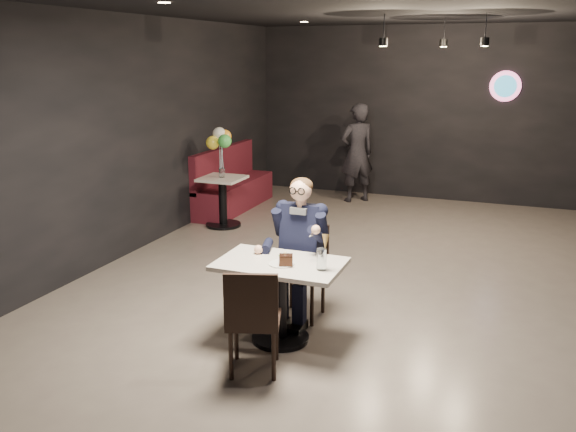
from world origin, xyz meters
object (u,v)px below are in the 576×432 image
at_px(main_table, 280,302).
at_px(chair_near, 254,318).
at_px(passerby, 357,153).
at_px(seated_man, 301,247).
at_px(side_table, 223,202).
at_px(balloon_vase, 222,173).
at_px(sundae_glass, 322,259).
at_px(booth_bench, 234,179).
at_px(chair_far, 301,273).

height_order(main_table, chair_near, chair_near).
bearing_deg(passerby, seated_man, 57.31).
height_order(side_table, passerby, passerby).
xyz_separation_m(seated_man, passerby, (-0.77, 4.94, 0.13)).
relative_size(balloon_vase, passerby, 0.08).
xyz_separation_m(main_table, sundae_glass, (0.40, -0.06, 0.47)).
bearing_deg(side_table, booth_bench, 106.70).
xyz_separation_m(chair_near, booth_bench, (-2.51, 4.77, 0.05)).
distance_m(booth_bench, balloon_vase, 1.09).
bearing_deg(passerby, chair_far, 57.31).
bearing_deg(seated_man, side_table, 129.83).
distance_m(sundae_glass, side_table, 4.21).
bearing_deg(booth_bench, balloon_vase, -73.30).
bearing_deg(sundae_glass, side_table, 128.72).
bearing_deg(balloon_vase, booth_bench, 106.70).
bearing_deg(booth_bench, side_table, -73.30).
bearing_deg(booth_bench, sundae_glass, -55.63).
bearing_deg(main_table, passerby, 98.00).
bearing_deg(seated_man, sundae_glass, -56.58).
bearing_deg(chair_far, seated_man, 0.00).
height_order(chair_far, passerby, passerby).
distance_m(seated_man, sundae_glass, 0.74).
bearing_deg(chair_near, seated_man, 71.41).
distance_m(main_table, side_table, 3.89).
distance_m(sundae_glass, passerby, 5.67).
relative_size(main_table, balloon_vase, 8.01).
xyz_separation_m(sundae_glass, balloon_vase, (-2.62, 3.26, -0.02)).
bearing_deg(balloon_vase, seated_man, -50.17).
bearing_deg(balloon_vase, passerby, 57.81).
distance_m(chair_near, side_table, 4.38).
relative_size(main_table, sundae_glass, 5.89).
bearing_deg(side_table, main_table, -55.36).
height_order(sundae_glass, balloon_vase, sundae_glass).
xyz_separation_m(side_table, balloon_vase, (0.00, 0.00, 0.44)).
xyz_separation_m(main_table, passerby, (-0.77, 5.49, 0.48)).
height_order(chair_far, seated_man, seated_man).
distance_m(main_table, sundae_glass, 0.62).
distance_m(chair_far, balloon_vase, 3.47).
xyz_separation_m(chair_near, sundae_glass, (0.40, 0.51, 0.38)).
relative_size(main_table, side_table, 1.45).
xyz_separation_m(balloon_vase, passerby, (1.44, 2.29, 0.03)).
distance_m(sundae_glass, balloon_vase, 4.18).
xyz_separation_m(seated_man, side_table, (-2.21, 2.65, -0.34)).
bearing_deg(booth_bench, chair_far, -55.47).
height_order(chair_far, side_table, chair_far).
relative_size(chair_near, passerby, 0.54).
bearing_deg(sundae_glass, main_table, 171.65).
height_order(seated_man, balloon_vase, seated_man).
height_order(chair_far, chair_near, same).
bearing_deg(passerby, side_table, 16.25).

